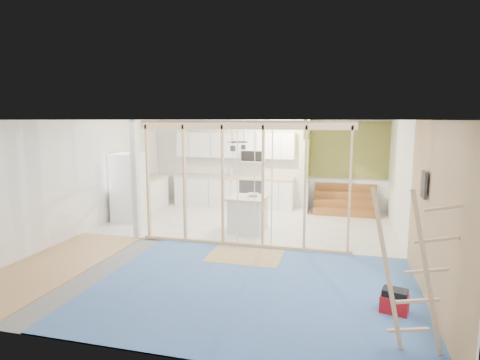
% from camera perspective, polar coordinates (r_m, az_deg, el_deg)
% --- Properties ---
extents(room, '(7.01, 8.01, 2.61)m').
position_cam_1_polar(room, '(8.18, -1.68, -0.59)').
color(room, slate).
rests_on(room, ground).
extents(floor_overlays, '(7.00, 8.00, 0.03)m').
position_cam_1_polar(floor_overlays, '(8.52, -1.05, -9.14)').
color(floor_overlays, silver).
rests_on(floor_overlays, room).
extents(stud_frame, '(4.66, 0.14, 2.60)m').
position_cam_1_polar(stud_frame, '(8.20, -3.14, 1.37)').
color(stud_frame, tan).
rests_on(stud_frame, room).
extents(base_cabinets, '(4.45, 2.24, 0.93)m').
position_cam_1_polar(base_cabinets, '(11.96, -4.59, -1.73)').
color(base_cabinets, white).
rests_on(base_cabinets, room).
extents(upper_cabinets, '(3.60, 0.41, 0.85)m').
position_cam_1_polar(upper_cabinets, '(12.00, -0.48, 4.84)').
color(upper_cabinets, white).
rests_on(upper_cabinets, room).
extents(green_partition, '(2.25, 1.51, 2.60)m').
position_cam_1_polar(green_partition, '(11.54, 13.30, 0.09)').
color(green_partition, olive).
rests_on(green_partition, room).
extents(pot_rack, '(0.52, 0.52, 0.72)m').
position_cam_1_polar(pot_rack, '(10.00, -0.37, 5.10)').
color(pot_rack, black).
rests_on(pot_rack, room).
extents(sheathing_panel, '(0.02, 4.00, 2.60)m').
position_cam_1_polar(sheathing_panel, '(6.03, 25.96, -4.80)').
color(sheathing_panel, tan).
rests_on(sheathing_panel, room).
extents(electrical_panel, '(0.04, 0.30, 0.40)m').
position_cam_1_polar(electrical_panel, '(6.54, 24.71, -0.61)').
color(electrical_panel, '#37373C').
rests_on(electrical_panel, room).
extents(ceiling_light, '(0.32, 0.32, 0.08)m').
position_cam_1_polar(ceiling_light, '(10.79, 10.05, 8.12)').
color(ceiling_light, '#FFEABF').
rests_on(ceiling_light, room).
extents(fridge, '(0.89, 0.86, 1.75)m').
position_cam_1_polar(fridge, '(10.69, -15.50, -1.02)').
color(fridge, white).
rests_on(fridge, room).
extents(island, '(0.90, 0.90, 0.84)m').
position_cam_1_polar(island, '(9.36, 1.10, -4.93)').
color(island, silver).
rests_on(island, room).
extents(bowl, '(0.32, 0.32, 0.07)m').
position_cam_1_polar(bowl, '(9.34, 1.87, -2.12)').
color(bowl, silver).
rests_on(bowl, island).
extents(soap_bottle_a, '(0.11, 0.11, 0.27)m').
position_cam_1_polar(soap_bottle_a, '(12.10, -1.31, 1.27)').
color(soap_bottle_a, silver).
rests_on(soap_bottle_a, base_cabinets).
extents(soap_bottle_b, '(0.09, 0.09, 0.18)m').
position_cam_1_polar(soap_bottle_b, '(11.71, 6.58, 0.77)').
color(soap_bottle_b, silver).
rests_on(soap_bottle_b, base_cabinets).
extents(toolbox, '(0.41, 0.35, 0.34)m').
position_cam_1_polar(toolbox, '(6.05, 21.12, -15.86)').
color(toolbox, '#A70F15').
rests_on(toolbox, room).
extents(ladder, '(1.00, 0.06, 1.86)m').
position_cam_1_polar(ladder, '(4.91, 23.24, -11.83)').
color(ladder, '#DCB387').
rests_on(ladder, room).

